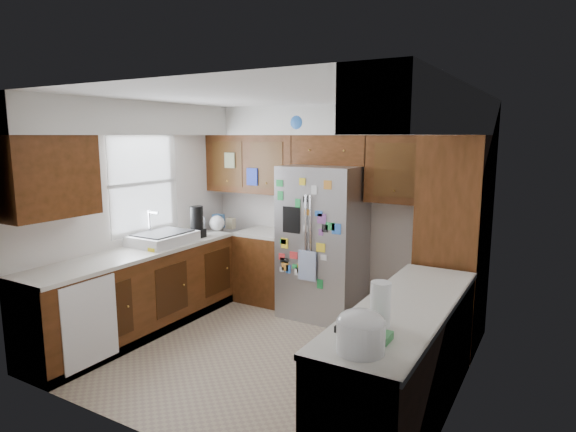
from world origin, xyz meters
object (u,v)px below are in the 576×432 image
object	(u,v)px
pantry	(454,242)
rice_cooker	(361,330)
fridge	(323,242)
paper_towel	(380,304)

from	to	relation	value
pantry	rice_cooker	distance (m)	2.53
pantry	fridge	distance (m)	1.51
pantry	fridge	xyz separation A→B (m)	(-1.50, 0.05, -0.17)
pantry	rice_cooker	size ratio (longest dim) A/B	7.39
rice_cooker	paper_towel	size ratio (longest dim) A/B	0.98
fridge	paper_towel	world-z (taller)	fridge
fridge	rice_cooker	distance (m)	2.99
pantry	paper_towel	size ratio (longest dim) A/B	7.24
paper_towel	fridge	bearing A→B (deg)	124.13
fridge	rice_cooker	world-z (taller)	fridge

